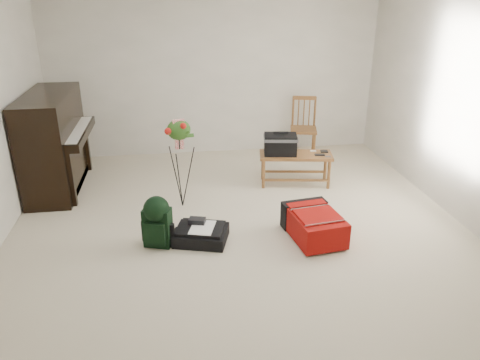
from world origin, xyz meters
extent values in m
cube|color=beige|center=(0.00, 0.00, 0.00)|extent=(5.00, 5.50, 0.01)
cube|color=silver|center=(0.00, 2.75, 1.25)|extent=(5.00, 0.04, 2.50)
cube|color=silver|center=(2.50, 0.00, 1.25)|extent=(0.04, 5.50, 2.50)
cube|color=black|center=(-2.20, 1.60, 0.62)|extent=(0.55, 1.50, 1.25)
cube|color=black|center=(-1.90, 1.60, 0.73)|extent=(0.28, 1.30, 0.10)
cube|color=white|center=(-1.90, 1.60, 0.78)|extent=(0.22, 1.20, 0.02)
cube|color=black|center=(-2.15, 1.60, 0.05)|extent=(0.45, 1.30, 0.10)
cube|color=olive|center=(0.92, 1.26, 0.41)|extent=(1.00, 0.53, 0.04)
cylinder|color=olive|center=(0.49, 1.11, 0.19)|extent=(0.04, 0.04, 0.39)
cylinder|color=olive|center=(0.49, 1.41, 0.19)|extent=(0.04, 0.04, 0.39)
cylinder|color=olive|center=(1.34, 1.11, 0.19)|extent=(0.04, 0.04, 0.39)
cylinder|color=olive|center=(1.34, 1.41, 0.19)|extent=(0.04, 0.04, 0.39)
cube|color=olive|center=(1.32, 2.33, 0.42)|extent=(0.47, 0.47, 0.04)
cylinder|color=olive|center=(1.15, 2.16, 0.20)|extent=(0.03, 0.03, 0.40)
cylinder|color=olive|center=(1.15, 2.50, 0.20)|extent=(0.03, 0.03, 0.40)
cylinder|color=olive|center=(1.48, 2.16, 0.20)|extent=(0.03, 0.03, 0.40)
cylinder|color=olive|center=(1.48, 2.50, 0.20)|extent=(0.03, 0.03, 0.40)
cube|color=olive|center=(1.32, 2.50, 0.88)|extent=(0.35, 0.12, 0.06)
cylinder|color=olive|center=(1.15, 2.50, 0.66)|extent=(0.03, 0.03, 0.49)
cylinder|color=olive|center=(1.48, 2.50, 0.66)|extent=(0.03, 0.03, 0.49)
cube|color=#9D1206|center=(0.75, -0.19, 0.16)|extent=(0.57, 0.76, 0.27)
cube|color=black|center=(0.75, 0.08, 0.16)|extent=(0.51, 0.23, 0.29)
cube|color=#9D1206|center=(0.75, -0.24, 0.30)|extent=(0.47, 0.46, 0.02)
cube|color=silver|center=(0.75, -0.44, 0.31)|extent=(0.44, 0.07, 0.01)
cube|color=black|center=(-0.44, -0.08, 0.06)|extent=(0.63, 0.56, 0.13)
cube|color=black|center=(-0.44, -0.08, 0.14)|extent=(0.55, 0.48, 0.03)
cube|color=white|center=(-0.42, -0.10, 0.17)|extent=(0.32, 0.37, 0.01)
cube|color=black|center=(-0.49, -0.01, 0.20)|extent=(0.19, 0.15, 0.05)
cube|color=black|center=(-0.88, -0.10, 0.21)|extent=(0.31, 0.24, 0.41)
cube|color=black|center=(-0.88, -0.20, 0.18)|extent=(0.22, 0.11, 0.24)
sphere|color=black|center=(-0.88, -0.10, 0.41)|extent=(0.27, 0.27, 0.27)
cube|color=black|center=(-0.94, -0.01, 0.20)|extent=(0.04, 0.04, 0.37)
cube|color=black|center=(-0.82, -0.01, 0.20)|extent=(0.04, 0.04, 0.37)
cylinder|color=black|center=(-0.61, 0.80, 0.87)|extent=(0.01, 0.01, 0.29)
ellipsoid|color=#2C591B|center=(-0.61, 0.80, 0.96)|extent=(0.27, 0.19, 0.25)
cube|color=red|center=(-0.61, 0.78, 1.05)|extent=(0.14, 0.07, 0.08)
camera|label=1|loc=(-0.65, -4.39, 2.51)|focal=35.00mm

